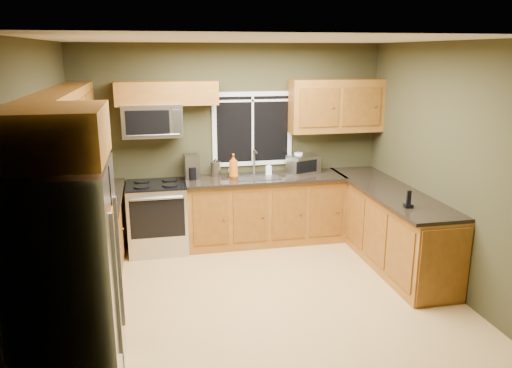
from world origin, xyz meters
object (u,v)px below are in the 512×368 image
object	(u,v)px
soap_bottle_a	(233,166)
cordless_phone	(408,202)
paper_towel_roll	(298,162)
refrigerator	(67,284)
range	(158,217)
soap_bottle_c	(233,169)
kettle	(216,168)
soap_bottle_b	(269,168)
coffee_maker	(192,167)
toaster_oven	(303,164)
microwave	(152,120)

from	to	relation	value
soap_bottle_a	cordless_phone	size ratio (longest dim) A/B	1.68
paper_towel_roll	cordless_phone	size ratio (longest dim) A/B	1.57
refrigerator	paper_towel_roll	size ratio (longest dim) A/B	5.95
range	soap_bottle_c	world-z (taller)	soap_bottle_c
paper_towel_roll	soap_bottle_c	world-z (taller)	paper_towel_roll
kettle	soap_bottle_c	world-z (taller)	kettle
soap_bottle_b	soap_bottle_a	bearing A→B (deg)	-173.17
kettle	paper_towel_roll	world-z (taller)	paper_towel_roll
range	cordless_phone	bearing A→B (deg)	-31.77
kettle	soap_bottle_b	size ratio (longest dim) A/B	1.39
coffee_maker	soap_bottle_b	bearing A→B (deg)	-1.06
soap_bottle_a	refrigerator	bearing A→B (deg)	-121.45
refrigerator	toaster_oven	bearing A→B (deg)	46.62
cordless_phone	refrigerator	bearing A→B (deg)	-161.80
kettle	coffee_maker	bearing A→B (deg)	-170.91
range	microwave	distance (m)	1.27
microwave	coffee_maker	xyz separation A→B (m)	(0.48, -0.01, -0.64)
coffee_maker	paper_towel_roll	world-z (taller)	coffee_maker
range	kettle	world-z (taller)	kettle
soap_bottle_a	soap_bottle_b	xyz separation A→B (m)	(0.50, 0.06, -0.07)
soap_bottle_a	coffee_maker	bearing A→B (deg)	171.85
paper_towel_roll	range	bearing A→B (deg)	-174.26
toaster_oven	soap_bottle_b	xyz separation A→B (m)	(-0.50, -0.00, -0.04)
kettle	cordless_phone	bearing A→B (deg)	-44.49
refrigerator	range	xyz separation A→B (m)	(0.69, 2.77, -0.43)
paper_towel_roll	soap_bottle_a	bearing A→B (deg)	-170.97
refrigerator	paper_towel_roll	bearing A→B (deg)	48.00
soap_bottle_a	soap_bottle_b	distance (m)	0.51
kettle	cordless_phone	distance (m)	2.63
microwave	soap_bottle_a	world-z (taller)	microwave
paper_towel_roll	refrigerator	bearing A→B (deg)	-132.00
microwave	soap_bottle_c	size ratio (longest dim) A/B	4.78
soap_bottle_a	soap_bottle_b	size ratio (longest dim) A/B	1.83
microwave	toaster_oven	bearing A→B (deg)	-0.71
soap_bottle_b	soap_bottle_c	xyz separation A→B (m)	(-0.48, 0.11, -0.01)
soap_bottle_b	soap_bottle_c	world-z (taller)	soap_bottle_b
range	microwave	world-z (taller)	microwave
refrigerator	range	world-z (taller)	refrigerator
microwave	paper_towel_roll	size ratio (longest dim) A/B	2.51
refrigerator	cordless_phone	bearing A→B (deg)	18.20
soap_bottle_b	paper_towel_roll	bearing A→B (deg)	11.45
microwave	kettle	distance (m)	1.05
refrigerator	microwave	distance (m)	3.10
cordless_phone	soap_bottle_c	bearing A→B (deg)	130.97
refrigerator	soap_bottle_b	xyz separation A→B (m)	(2.22, 2.88, 0.13)
kettle	paper_towel_roll	bearing A→B (deg)	0.94
range	cordless_phone	xyz separation A→B (m)	(2.68, -1.66, 0.53)
range	soap_bottle_b	world-z (taller)	soap_bottle_b
soap_bottle_a	paper_towel_roll	bearing A→B (deg)	9.03
soap_bottle_c	soap_bottle_b	bearing A→B (deg)	-12.85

